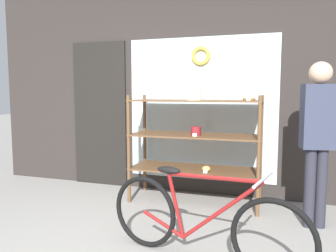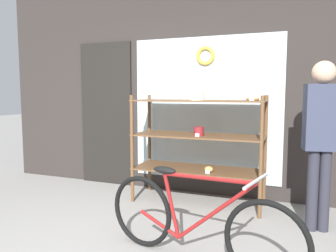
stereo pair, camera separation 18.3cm
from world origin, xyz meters
name	(u,v)px [view 1 (the left image)]	position (x,y,z in m)	size (l,w,h in m)	color
storefront_facade	(185,82)	(-0.04, 2.31, 1.51)	(5.96, 0.13, 3.08)	#2D2826
display_case	(196,135)	(0.22, 1.88, 0.85)	(1.60, 0.57, 1.39)	brown
bicycle	(201,221)	(0.60, 0.46, 0.35)	(1.72, 0.56, 0.77)	black
pedestrian	(318,131)	(1.56, 1.51, 0.99)	(0.35, 0.24, 1.67)	#282833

